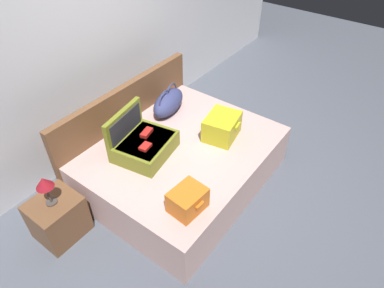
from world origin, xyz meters
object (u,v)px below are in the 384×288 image
(bed, at_px, (183,164))
(nightstand, at_px, (58,218))
(duffel_bag, at_px, (168,102))
(hard_case_small, at_px, (188,200))
(table_lamp, at_px, (44,184))
(hard_case_large, at_px, (143,143))
(hard_case_medium, at_px, (222,127))

(bed, relative_size, nightstand, 4.43)
(duffel_bag, xyz_separation_m, nightstand, (-1.67, -0.00, -0.41))
(hard_case_small, distance_m, nightstand, 1.29)
(bed, xyz_separation_m, table_lamp, (-1.26, 0.52, 0.44))
(duffel_bag, relative_size, nightstand, 1.32)
(hard_case_large, height_order, duffel_bag, hard_case_large)
(duffel_bag, bearing_deg, hard_case_small, -134.10)
(hard_case_small, xyz_separation_m, duffel_bag, (1.02, 1.06, 0.03))
(hard_case_small, bearing_deg, hard_case_large, 73.54)
(hard_case_medium, distance_m, table_lamp, 1.81)
(bed, distance_m, duffel_bag, 0.77)
(hard_case_medium, distance_m, duffel_bag, 0.75)
(hard_case_medium, bearing_deg, duffel_bag, 78.35)
(table_lamp, bearing_deg, hard_case_small, -58.55)
(hard_case_large, bearing_deg, nightstand, 154.92)
(hard_case_large, relative_size, nightstand, 1.46)
(bed, bearing_deg, duffel_bag, 52.45)
(hard_case_large, xyz_separation_m, table_lamp, (-0.95, 0.25, 0.07))
(hard_case_medium, xyz_separation_m, duffel_bag, (0.02, 0.75, 0.00))
(bed, height_order, hard_case_large, hard_case_large)
(hard_case_medium, distance_m, hard_case_small, 1.05)
(bed, bearing_deg, nightstand, 157.41)
(bed, xyz_separation_m, hard_case_large, (-0.31, 0.27, 0.37))
(hard_case_large, xyz_separation_m, hard_case_small, (-0.31, -0.80, -0.02))
(hard_case_small, bearing_deg, nightstand, 126.30)
(hard_case_medium, distance_m, nightstand, 1.86)
(table_lamp, bearing_deg, bed, -22.59)
(table_lamp, bearing_deg, nightstand, 90.00)
(duffel_bag, height_order, nightstand, duffel_bag)
(table_lamp, bearing_deg, hard_case_medium, -24.31)
(hard_case_medium, xyz_separation_m, nightstand, (-1.65, 0.75, -0.41))
(duffel_bag, bearing_deg, nightstand, -179.84)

